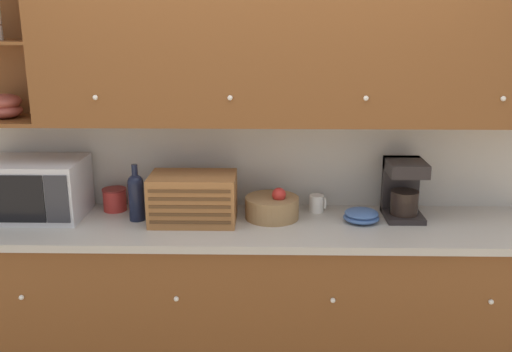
# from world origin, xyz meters

# --- Properties ---
(ground_plane) EXTENTS (24.00, 24.00, 0.00)m
(ground_plane) POSITION_xyz_m (0.00, 0.00, 0.00)
(ground_plane) COLOR tan
(wall_back) EXTENTS (5.51, 0.06, 2.60)m
(wall_back) POSITION_xyz_m (0.00, 0.03, 1.30)
(wall_back) COLOR silver
(wall_back) RESTS_ON ground_plane
(counter_unit) EXTENTS (3.13, 0.65, 0.94)m
(counter_unit) POSITION_xyz_m (0.00, -0.31, 0.47)
(counter_unit) COLOR brown
(counter_unit) RESTS_ON ground_plane
(backsplash_panel) EXTENTS (3.11, 0.01, 0.52)m
(backsplash_panel) POSITION_xyz_m (0.00, -0.01, 1.19)
(backsplash_panel) COLOR #B7B2A8
(backsplash_panel) RESTS_ON counter_unit
(upper_cabinets) EXTENTS (3.11, 0.37, 0.87)m
(upper_cabinets) POSITION_xyz_m (0.17, -0.18, 1.89)
(upper_cabinets) COLOR brown
(upper_cabinets) RESTS_ON backsplash_panel
(microwave) EXTENTS (0.55, 0.38, 0.32)m
(microwave) POSITION_xyz_m (-1.22, -0.23, 1.09)
(microwave) COLOR silver
(microwave) RESTS_ON counter_unit
(storage_canister) EXTENTS (0.14, 0.14, 0.13)m
(storage_canister) POSITION_xyz_m (-0.80, -0.12, 1.00)
(storage_canister) COLOR #B22D28
(storage_canister) RESTS_ON counter_unit
(wine_bottle) EXTENTS (0.08, 0.08, 0.31)m
(wine_bottle) POSITION_xyz_m (-0.64, -0.28, 1.08)
(wine_bottle) COLOR black
(wine_bottle) RESTS_ON counter_unit
(bread_box) EXTENTS (0.45, 0.29, 0.26)m
(bread_box) POSITION_xyz_m (-0.33, -0.30, 1.07)
(bread_box) COLOR #996033
(bread_box) RESTS_ON counter_unit
(fruit_basket) EXTENTS (0.29, 0.29, 0.18)m
(fruit_basket) POSITION_xyz_m (0.09, -0.23, 1.00)
(fruit_basket) COLOR #937047
(fruit_basket) RESTS_ON counter_unit
(mug) EXTENTS (0.09, 0.08, 0.10)m
(mug) POSITION_xyz_m (0.34, -0.12, 0.98)
(mug) COLOR silver
(mug) RESTS_ON counter_unit
(bowl_stack_on_counter) EXTENTS (0.19, 0.19, 0.07)m
(bowl_stack_on_counter) POSITION_xyz_m (0.57, -0.28, 0.97)
(bowl_stack_on_counter) COLOR #3D5B93
(bowl_stack_on_counter) RESTS_ON counter_unit
(coffee_maker) EXTENTS (0.20, 0.25, 0.32)m
(coffee_maker) POSITION_xyz_m (0.80, -0.19, 1.10)
(coffee_maker) COLOR black
(coffee_maker) RESTS_ON counter_unit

